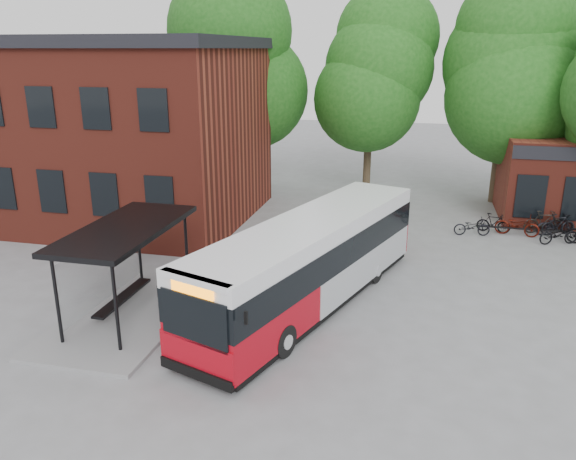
% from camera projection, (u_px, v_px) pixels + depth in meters
% --- Properties ---
extents(ground, '(100.00, 100.00, 0.00)m').
position_uv_depth(ground, '(278.00, 314.00, 17.73)').
color(ground, slate).
extents(station_building, '(18.40, 10.40, 8.50)m').
position_uv_depth(station_building, '(68.00, 128.00, 27.63)').
color(station_building, maroon).
rests_on(station_building, ground).
extents(bus_shelter, '(3.60, 7.00, 2.90)m').
position_uv_depth(bus_shelter, '(129.00, 270.00, 17.36)').
color(bus_shelter, black).
rests_on(bus_shelter, ground).
extents(bike_rail, '(5.20, 0.10, 0.38)m').
position_uv_depth(bike_rail, '(537.00, 233.00, 24.86)').
color(bike_rail, black).
rests_on(bike_rail, ground).
extents(tree_0, '(7.92, 7.92, 11.00)m').
position_uv_depth(tree_0, '(246.00, 94.00, 32.17)').
color(tree_0, '#1B5416').
rests_on(tree_0, ground).
extents(tree_1, '(7.92, 7.92, 10.40)m').
position_uv_depth(tree_1, '(370.00, 100.00, 31.63)').
color(tree_1, '#1B5416').
rests_on(tree_1, ground).
extents(tree_2, '(7.92, 7.92, 11.00)m').
position_uv_depth(tree_2, '(504.00, 99.00, 29.06)').
color(tree_2, '#1B5416').
rests_on(tree_2, ground).
extents(city_bus, '(5.93, 11.50, 2.88)m').
position_uv_depth(city_bus, '(311.00, 263.00, 17.99)').
color(city_bus, '#AF0715').
rests_on(city_bus, ground).
extents(bicycle_0, '(1.63, 0.76, 0.83)m').
position_uv_depth(bicycle_0, '(472.00, 227.00, 25.05)').
color(bicycle_0, black).
rests_on(bicycle_0, ground).
extents(bicycle_1, '(1.52, 0.69, 0.88)m').
position_uv_depth(bicycle_1, '(494.00, 223.00, 25.47)').
color(bicycle_1, black).
rests_on(bicycle_1, ground).
extents(bicycle_2, '(1.97, 1.00, 0.99)m').
position_uv_depth(bicycle_2, '(517.00, 225.00, 25.01)').
color(bicycle_2, '#460F08').
rests_on(bicycle_2, ground).
extents(bicycle_3, '(1.83, 0.85, 1.06)m').
position_uv_depth(bicycle_3, '(544.00, 222.00, 25.30)').
color(bicycle_3, black).
rests_on(bicycle_3, ground).
extents(bicycle_4, '(1.81, 1.16, 0.90)m').
position_uv_depth(bicycle_4, '(559.00, 234.00, 23.91)').
color(bicycle_4, black).
rests_on(bicycle_4, ground).
extents(bicycle_5, '(1.69, 1.07, 0.99)m').
position_uv_depth(bicycle_5, '(558.00, 224.00, 25.08)').
color(bicycle_5, black).
rests_on(bicycle_5, ground).
extents(bicycle_6, '(1.91, 1.28, 0.95)m').
position_uv_depth(bicycle_6, '(555.00, 225.00, 25.13)').
color(bicycle_6, black).
rests_on(bicycle_6, ground).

